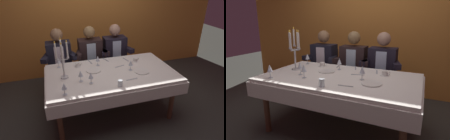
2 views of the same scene
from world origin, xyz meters
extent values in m
plane|color=#353630|center=(0.00, 0.00, 0.00)|extent=(12.00, 12.00, 0.00)
cube|color=orange|center=(0.00, 1.66, 1.35)|extent=(6.00, 0.12, 2.70)
cube|color=white|center=(0.00, 0.00, 0.72)|extent=(1.90, 1.10, 0.04)
cube|color=white|center=(0.00, 0.00, 0.61)|extent=(1.94, 1.14, 0.18)
cylinder|color=brown|center=(-0.83, -0.43, 0.35)|extent=(0.07, 0.07, 0.70)
cylinder|color=brown|center=(0.83, -0.43, 0.35)|extent=(0.07, 0.07, 0.70)
cylinder|color=brown|center=(-0.83, 0.43, 0.35)|extent=(0.07, 0.07, 0.70)
cylinder|color=brown|center=(0.83, 0.43, 0.35)|extent=(0.07, 0.07, 0.70)
cylinder|color=silver|center=(-0.69, 0.02, 0.75)|extent=(0.11, 0.11, 0.02)
cylinder|color=silver|center=(-0.69, 0.02, 0.90)|extent=(0.02, 0.02, 0.28)
cylinder|color=silver|center=(-0.69, 0.02, 1.08)|extent=(0.04, 0.04, 0.02)
cylinder|color=white|center=(-0.69, 0.02, 1.19)|extent=(0.02, 0.02, 0.21)
ellipsoid|color=yellow|center=(-0.69, 0.02, 1.31)|extent=(0.02, 0.02, 0.03)
cylinder|color=silver|center=(-0.65, 0.02, 1.02)|extent=(0.07, 0.01, 0.01)
cylinder|color=silver|center=(-0.61, 0.02, 1.04)|extent=(0.04, 0.04, 0.02)
cylinder|color=white|center=(-0.61, 0.02, 1.15)|extent=(0.02, 0.02, 0.21)
ellipsoid|color=yellow|center=(-0.61, 0.02, 1.27)|extent=(0.02, 0.02, 0.03)
cylinder|color=silver|center=(-0.69, 0.06, 1.02)|extent=(0.01, 0.07, 0.01)
cylinder|color=silver|center=(-0.69, 0.10, 1.04)|extent=(0.04, 0.04, 0.02)
cylinder|color=white|center=(-0.69, 0.10, 1.15)|extent=(0.02, 0.02, 0.21)
ellipsoid|color=yellow|center=(-0.69, 0.10, 1.27)|extent=(0.02, 0.02, 0.03)
cylinder|color=silver|center=(-0.72, 0.02, 1.02)|extent=(0.07, 0.01, 0.01)
cylinder|color=silver|center=(-0.76, 0.02, 1.04)|extent=(0.04, 0.04, 0.02)
cylinder|color=white|center=(-0.76, 0.02, 1.15)|extent=(0.02, 0.02, 0.21)
ellipsoid|color=yellow|center=(-0.76, 0.02, 1.27)|extent=(0.02, 0.02, 0.03)
cylinder|color=silver|center=(-0.69, -0.01, 1.02)|extent=(0.01, 0.07, 0.01)
cylinder|color=silver|center=(-0.69, -0.05, 1.04)|extent=(0.04, 0.04, 0.02)
cylinder|color=white|center=(-0.69, -0.05, 1.15)|extent=(0.02, 0.02, 0.21)
ellipsoid|color=yellow|center=(-0.69, -0.05, 1.27)|extent=(0.02, 0.02, 0.03)
cylinder|color=white|center=(-0.25, 0.12, 0.75)|extent=(0.23, 0.23, 0.01)
cylinder|color=white|center=(0.44, -0.13, 0.75)|extent=(0.23, 0.23, 0.01)
cylinder|color=silver|center=(-0.36, -0.24, 0.74)|extent=(0.06, 0.06, 0.00)
cylinder|color=silver|center=(-0.36, -0.24, 0.78)|extent=(0.01, 0.01, 0.07)
cone|color=silver|center=(-0.36, -0.24, 0.86)|extent=(0.07, 0.07, 0.08)
cylinder|color=#E0D172|center=(-0.36, -0.24, 0.84)|extent=(0.04, 0.04, 0.03)
cylinder|color=silver|center=(-0.72, -0.42, 0.74)|extent=(0.06, 0.06, 0.00)
cylinder|color=silver|center=(-0.72, -0.42, 0.78)|extent=(0.01, 0.01, 0.07)
cone|color=silver|center=(-0.72, -0.42, 0.86)|extent=(0.07, 0.07, 0.08)
cylinder|color=#E0D172|center=(-0.72, -0.42, 0.84)|extent=(0.04, 0.04, 0.03)
cylinder|color=silver|center=(0.30, -0.03, 0.74)|extent=(0.06, 0.06, 0.00)
cylinder|color=silver|center=(0.30, -0.03, 0.78)|extent=(0.01, 0.01, 0.07)
cone|color=silver|center=(0.30, -0.03, 0.86)|extent=(0.07, 0.07, 0.08)
cylinder|color=maroon|center=(0.30, -0.03, 0.84)|extent=(0.04, 0.04, 0.03)
cylinder|color=silver|center=(-0.74, 0.40, 0.74)|extent=(0.06, 0.06, 0.00)
cylinder|color=silver|center=(-0.74, 0.40, 0.78)|extent=(0.01, 0.01, 0.07)
cone|color=silver|center=(-0.74, 0.40, 0.86)|extent=(0.07, 0.07, 0.08)
cylinder|color=silver|center=(-0.48, -0.15, 0.74)|extent=(0.06, 0.06, 0.00)
cylinder|color=silver|center=(-0.48, -0.15, 0.78)|extent=(0.01, 0.01, 0.07)
cone|color=silver|center=(-0.48, -0.15, 0.86)|extent=(0.07, 0.07, 0.08)
cylinder|color=silver|center=(-0.14, 0.29, 0.74)|extent=(0.06, 0.06, 0.00)
cylinder|color=silver|center=(-0.14, 0.29, 0.78)|extent=(0.01, 0.01, 0.07)
cone|color=silver|center=(-0.14, 0.29, 0.86)|extent=(0.07, 0.07, 0.08)
cylinder|color=silver|center=(-0.01, -0.43, 0.78)|extent=(0.06, 0.06, 0.09)
cylinder|color=white|center=(0.50, 0.26, 0.74)|extent=(0.12, 0.12, 0.01)
cylinder|color=white|center=(0.50, 0.26, 0.77)|extent=(0.08, 0.08, 0.05)
torus|color=white|center=(0.55, 0.26, 0.78)|extent=(0.04, 0.01, 0.04)
cylinder|color=white|center=(-0.45, 0.36, 0.74)|extent=(0.12, 0.12, 0.01)
cylinder|color=white|center=(-0.45, 0.36, 0.77)|extent=(0.08, 0.08, 0.05)
torus|color=white|center=(-0.40, 0.36, 0.78)|extent=(0.04, 0.01, 0.04)
cube|color=#B7B7BC|center=(0.21, -0.31, 0.74)|extent=(0.17, 0.03, 0.01)
cube|color=#B7B7BC|center=(-0.23, 0.46, 0.74)|extent=(0.05, 0.17, 0.01)
cube|color=#B7B7BC|center=(0.38, 0.37, 0.74)|extent=(0.06, 0.17, 0.01)
cube|color=#B7B7BC|center=(0.19, 0.15, 0.74)|extent=(0.17, 0.06, 0.01)
cube|color=#B7B7BC|center=(0.04, 0.46, 0.74)|extent=(0.07, 0.17, 0.01)
cylinder|color=brown|center=(-0.88, 0.70, 0.21)|extent=(0.04, 0.04, 0.42)
cylinder|color=brown|center=(-0.52, 0.70, 0.21)|extent=(0.04, 0.04, 0.42)
cylinder|color=brown|center=(-0.88, 1.06, 0.21)|extent=(0.04, 0.04, 0.42)
cylinder|color=brown|center=(-0.52, 1.06, 0.21)|extent=(0.04, 0.04, 0.42)
cube|color=brown|center=(-0.70, 0.88, 0.44)|extent=(0.42, 0.42, 0.04)
cube|color=brown|center=(-0.70, 1.07, 0.68)|extent=(0.38, 0.04, 0.44)
cube|color=black|center=(-0.70, 0.88, 0.73)|extent=(0.42, 0.26, 0.54)
cube|color=white|center=(-0.70, 0.75, 0.76)|extent=(0.16, 0.01, 0.40)
sphere|color=#956E4A|center=(-0.70, 0.88, 1.14)|extent=(0.21, 0.21, 0.21)
cube|color=black|center=(-0.92, 0.78, 0.77)|extent=(0.19, 0.34, 0.08)
cube|color=black|center=(-0.48, 0.78, 0.77)|extent=(0.19, 0.34, 0.08)
cylinder|color=brown|center=(-0.32, 0.70, 0.21)|extent=(0.04, 0.04, 0.42)
cylinder|color=brown|center=(0.04, 0.70, 0.21)|extent=(0.04, 0.04, 0.42)
cylinder|color=brown|center=(-0.32, 1.06, 0.21)|extent=(0.04, 0.04, 0.42)
cylinder|color=brown|center=(0.04, 1.06, 0.21)|extent=(0.04, 0.04, 0.42)
cube|color=brown|center=(-0.14, 0.88, 0.44)|extent=(0.42, 0.42, 0.04)
cube|color=brown|center=(-0.14, 1.07, 0.68)|extent=(0.38, 0.04, 0.44)
cube|color=#2C1F1F|center=(-0.14, 0.88, 0.73)|extent=(0.42, 0.26, 0.54)
cube|color=silver|center=(-0.14, 0.75, 0.76)|extent=(0.16, 0.01, 0.40)
sphere|color=olive|center=(-0.14, 0.88, 1.14)|extent=(0.21, 0.21, 0.21)
cube|color=#2C1F1F|center=(-0.36, 0.78, 0.77)|extent=(0.19, 0.34, 0.08)
cube|color=#2C1F1F|center=(0.08, 0.78, 0.77)|extent=(0.19, 0.34, 0.08)
cylinder|color=brown|center=(0.16, 0.70, 0.21)|extent=(0.04, 0.04, 0.42)
cylinder|color=brown|center=(0.52, 0.70, 0.21)|extent=(0.04, 0.04, 0.42)
cylinder|color=brown|center=(0.16, 1.06, 0.21)|extent=(0.04, 0.04, 0.42)
cylinder|color=brown|center=(0.52, 1.06, 0.21)|extent=(0.04, 0.04, 0.42)
cube|color=brown|center=(0.34, 0.88, 0.44)|extent=(0.42, 0.42, 0.04)
cube|color=brown|center=(0.34, 1.07, 0.68)|extent=(0.38, 0.04, 0.44)
cube|color=black|center=(0.34, 0.88, 0.73)|extent=(0.42, 0.26, 0.54)
cube|color=silver|center=(0.34, 0.75, 0.76)|extent=(0.16, 0.01, 0.40)
sphere|color=tan|center=(0.34, 0.88, 1.14)|extent=(0.21, 0.21, 0.21)
cube|color=black|center=(0.12, 0.78, 0.77)|extent=(0.19, 0.34, 0.08)
cube|color=black|center=(0.56, 0.78, 0.77)|extent=(0.19, 0.34, 0.08)
camera|label=1|loc=(-0.78, -2.50, 2.07)|focal=31.34mm
camera|label=2|loc=(0.93, -2.06, 1.42)|focal=30.42mm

